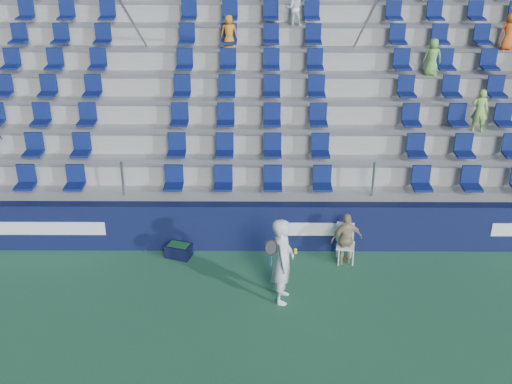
# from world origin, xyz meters

# --- Properties ---
(ground) EXTENTS (70.00, 70.00, 0.00)m
(ground) POSITION_xyz_m (0.00, 0.00, 0.00)
(ground) COLOR #2B6441
(ground) RESTS_ON ground
(sponsor_wall) EXTENTS (24.00, 0.32, 1.20)m
(sponsor_wall) POSITION_xyz_m (0.00, 3.15, 0.60)
(sponsor_wall) COLOR #10163C
(sponsor_wall) RESTS_ON ground
(grandstand) EXTENTS (24.00, 8.17, 6.63)m
(grandstand) POSITION_xyz_m (-0.01, 8.24, 2.13)
(grandstand) COLOR #9C9D97
(grandstand) RESTS_ON ground
(tennis_player) EXTENTS (0.69, 0.75, 1.94)m
(tennis_player) POSITION_xyz_m (0.77, 1.05, 0.97)
(tennis_player) COLOR silver
(tennis_player) RESTS_ON ground
(line_judge_chair) EXTENTS (0.48, 0.49, 0.94)m
(line_judge_chair) POSITION_xyz_m (2.29, 2.65, 0.54)
(line_judge_chair) COLOR white
(line_judge_chair) RESTS_ON ground
(line_judge) EXTENTS (0.81, 0.50, 1.29)m
(line_judge) POSITION_xyz_m (2.29, 2.50, 0.65)
(line_judge) COLOR tan
(line_judge) RESTS_ON ground
(ball_bin) EXTENTS (0.68, 0.55, 0.33)m
(ball_bin) POSITION_xyz_m (-1.64, 2.75, 0.18)
(ball_bin) COLOR black
(ball_bin) RESTS_ON ground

